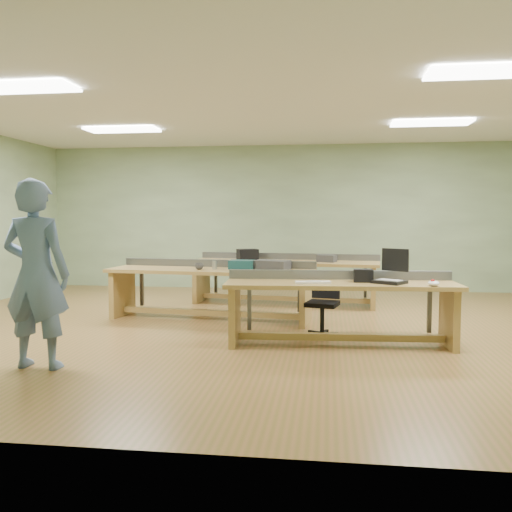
% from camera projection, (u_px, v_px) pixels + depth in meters
% --- Properties ---
extents(floor, '(10.00, 10.00, 0.00)m').
position_uv_depth(floor, '(259.00, 327.00, 7.45)').
color(floor, brown).
rests_on(floor, ground).
extents(ceiling, '(10.00, 10.00, 0.00)m').
position_uv_depth(ceiling, '(259.00, 106.00, 7.23)').
color(ceiling, silver).
rests_on(ceiling, wall_back).
extents(wall_back, '(10.00, 0.04, 3.00)m').
position_uv_depth(wall_back, '(283.00, 218.00, 11.29)').
color(wall_back, '#9BB88B').
rests_on(wall_back, floor).
extents(wall_front, '(10.00, 0.04, 3.00)m').
position_uv_depth(wall_front, '(179.00, 220.00, 3.38)').
color(wall_front, '#9BB88B').
rests_on(wall_front, floor).
extents(fluor_panels, '(6.20, 3.50, 0.03)m').
position_uv_depth(fluor_panels, '(259.00, 108.00, 7.23)').
color(fluor_panels, white).
rests_on(fluor_panels, ceiling).
extents(workbench_front, '(2.75, 0.88, 0.86)m').
position_uv_depth(workbench_front, '(340.00, 299.00, 6.41)').
color(workbench_front, '#A98447').
rests_on(workbench_front, floor).
extents(workbench_mid, '(3.12, 1.13, 0.86)m').
position_uv_depth(workbench_mid, '(211.00, 281.00, 8.02)').
color(workbench_mid, '#A98447').
rests_on(workbench_mid, floor).
extents(workbench_back, '(3.32, 1.18, 0.86)m').
position_uv_depth(workbench_back, '(285.00, 271.00, 9.45)').
color(workbench_back, '#A98447').
rests_on(workbench_back, floor).
extents(person, '(0.70, 0.47, 1.90)m').
position_uv_depth(person, '(36.00, 274.00, 5.40)').
color(person, slate).
rests_on(person, floor).
extents(laptop_base, '(0.43, 0.42, 0.04)m').
position_uv_depth(laptop_base, '(389.00, 282.00, 6.26)').
color(laptop_base, black).
rests_on(laptop_base, workbench_front).
extents(laptop_screen, '(0.29, 0.20, 0.27)m').
position_uv_depth(laptop_screen, '(395.00, 260.00, 6.34)').
color(laptop_screen, black).
rests_on(laptop_screen, laptop_base).
extents(keyboard, '(0.42, 0.21, 0.02)m').
position_uv_depth(keyboard, '(313.00, 282.00, 6.27)').
color(keyboard, silver).
rests_on(keyboard, workbench_front).
extents(trackball_mouse, '(0.16, 0.17, 0.06)m').
position_uv_depth(trackball_mouse, '(434.00, 283.00, 6.02)').
color(trackball_mouse, white).
rests_on(trackball_mouse, workbench_front).
extents(camera_bag, '(0.22, 0.15, 0.15)m').
position_uv_depth(camera_bag, '(363.00, 276.00, 6.38)').
color(camera_bag, black).
rests_on(camera_bag, workbench_front).
extents(task_chair, '(0.52, 0.52, 0.81)m').
position_uv_depth(task_chair, '(323.00, 313.00, 6.90)').
color(task_chair, black).
rests_on(task_chair, floor).
extents(parts_bin_teal, '(0.37, 0.28, 0.13)m').
position_uv_depth(parts_bin_teal, '(242.00, 265.00, 8.00)').
color(parts_bin_teal, '#133A3F').
rests_on(parts_bin_teal, workbench_mid).
extents(parts_bin_grey, '(0.56, 0.44, 0.13)m').
position_uv_depth(parts_bin_grey, '(272.00, 265.00, 7.93)').
color(parts_bin_grey, '#313134').
rests_on(parts_bin_grey, workbench_mid).
extents(mug, '(0.15, 0.15, 0.09)m').
position_uv_depth(mug, '(199.00, 266.00, 7.89)').
color(mug, '#313134').
rests_on(mug, workbench_mid).
extents(drinks_can, '(0.08, 0.08, 0.12)m').
position_uv_depth(drinks_can, '(214.00, 265.00, 7.94)').
color(drinks_can, silver).
rests_on(drinks_can, workbench_mid).
extents(storage_box_back, '(0.42, 0.37, 0.20)m').
position_uv_depth(storage_box_back, '(248.00, 255.00, 9.55)').
color(storage_box_back, black).
rests_on(storage_box_back, workbench_back).
extents(tray_back, '(0.35, 0.30, 0.12)m').
position_uv_depth(tray_back, '(327.00, 258.00, 9.21)').
color(tray_back, '#313134').
rests_on(tray_back, workbench_back).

